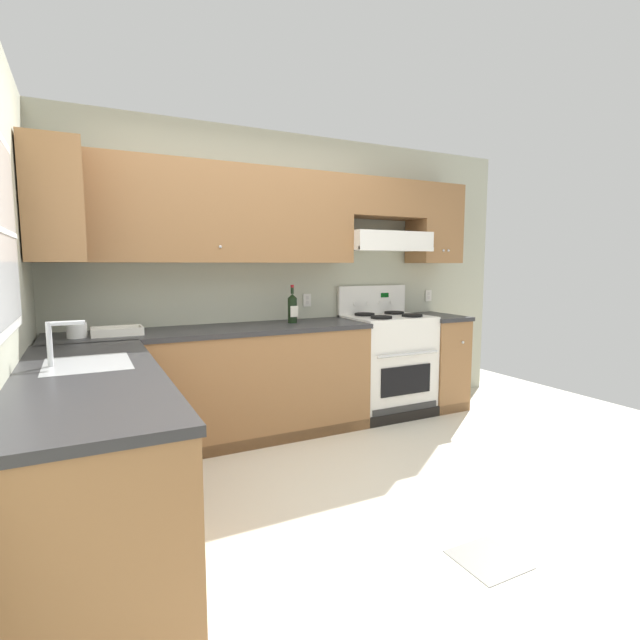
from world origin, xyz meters
name	(u,v)px	position (x,y,z in m)	size (l,w,h in m)	color
ground_plane	(328,500)	(0.00, 0.00, 0.00)	(7.04, 7.04, 0.00)	beige
floor_accent_tile	(488,559)	(0.42, -0.86, 0.00)	(0.30, 0.30, 0.01)	slate
wall_back	(287,256)	(0.39, 1.53, 1.48)	(4.68, 0.57, 2.55)	#B7BAA3
counter_back_run	(256,382)	(-0.02, 1.24, 0.45)	(3.60, 0.65, 0.91)	olive
counter_left_run	(94,466)	(-1.24, 0.00, 0.46)	(0.63, 1.91, 1.13)	olive
stove	(387,363)	(1.29, 1.25, 0.48)	(0.76, 0.62, 1.20)	white
wine_bottle	(292,308)	(0.34, 1.30, 1.04)	(0.08, 0.08, 0.32)	black
bowl	(117,332)	(-1.04, 1.22, 0.93)	(0.34, 0.21, 0.06)	white
paper_towel_roll	(77,330)	(-1.30, 1.20, 0.96)	(0.13, 0.13, 0.10)	white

